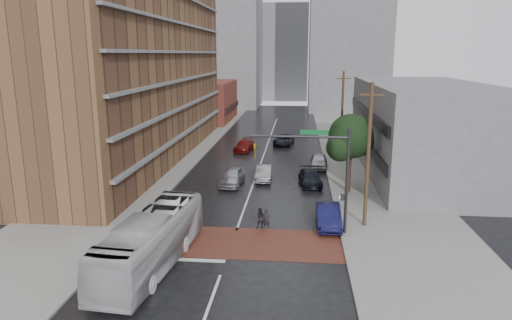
% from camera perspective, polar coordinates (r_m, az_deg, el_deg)
% --- Properties ---
extents(ground, '(160.00, 160.00, 0.00)m').
position_cam_1_polar(ground, '(29.32, -3.13, -10.62)').
color(ground, black).
rests_on(ground, ground).
extents(crosswalk, '(14.00, 5.00, 0.02)m').
position_cam_1_polar(crosswalk, '(29.77, -2.99, -10.22)').
color(crosswalk, brown).
rests_on(crosswalk, ground).
extents(sidewalk_west, '(9.00, 90.00, 0.15)m').
position_cam_1_polar(sidewalk_west, '(55.10, -11.16, 0.60)').
color(sidewalk_west, gray).
rests_on(sidewalk_west, ground).
extents(sidewalk_east, '(9.00, 90.00, 0.15)m').
position_cam_1_polar(sidewalk_east, '(53.36, 13.25, 0.09)').
color(sidewalk_east, gray).
rests_on(sidewalk_east, ground).
extents(apartment_block, '(10.00, 44.00, 28.00)m').
position_cam_1_polar(apartment_block, '(53.71, -14.80, 15.07)').
color(apartment_block, brown).
rests_on(apartment_block, ground).
extents(storefront_west, '(8.00, 16.00, 7.00)m').
position_cam_1_polar(storefront_west, '(82.54, -5.91, 7.30)').
color(storefront_west, brown).
rests_on(storefront_west, ground).
extents(building_east, '(11.00, 26.00, 9.00)m').
position_cam_1_polar(building_east, '(48.70, 20.14, 3.71)').
color(building_east, gray).
rests_on(building_east, ground).
extents(distant_tower_west, '(18.00, 16.00, 32.00)m').
position_cam_1_polar(distant_tower_west, '(106.16, -4.57, 15.37)').
color(distant_tower_west, gray).
rests_on(distant_tower_west, ground).
extents(distant_tower_east, '(16.00, 14.00, 36.00)m').
position_cam_1_polar(distant_tower_east, '(99.22, 11.61, 16.47)').
color(distant_tower_east, gray).
rests_on(distant_tower_east, ground).
extents(distant_tower_center, '(12.00, 10.00, 24.00)m').
position_cam_1_polar(distant_tower_center, '(121.60, 3.57, 13.22)').
color(distant_tower_center, gray).
rests_on(distant_tower_center, ground).
extents(street_tree, '(4.20, 4.10, 6.90)m').
position_cam_1_polar(street_tree, '(39.45, 11.77, 2.54)').
color(street_tree, '#332319').
rests_on(street_tree, ground).
extents(signal_mast, '(6.50, 0.30, 7.20)m').
position_cam_1_polar(signal_mast, '(29.93, 8.61, -0.68)').
color(signal_mast, '#2D2D33').
rests_on(signal_mast, ground).
extents(utility_pole_near, '(1.60, 0.26, 10.00)m').
position_cam_1_polar(utility_pole_near, '(31.60, 13.85, 0.58)').
color(utility_pole_near, '#473321').
rests_on(utility_pole_near, ground).
extents(utility_pole_far, '(1.60, 0.26, 10.00)m').
position_cam_1_polar(utility_pole_far, '(51.18, 10.69, 5.43)').
color(utility_pole_far, '#473321').
rests_on(utility_pole_far, ground).
extents(transit_bus, '(3.57, 11.23, 3.08)m').
position_cam_1_polar(transit_bus, '(26.75, -12.88, -9.78)').
color(transit_bus, '#B8B8BA').
rests_on(transit_bus, ground).
extents(pedestrian_a, '(0.57, 0.41, 1.45)m').
position_cam_1_polar(pedestrian_a, '(31.61, 1.32, -7.38)').
color(pedestrian_a, black).
rests_on(pedestrian_a, ground).
extents(pedestrian_b, '(0.82, 0.69, 1.49)m').
position_cam_1_polar(pedestrian_b, '(31.63, 0.58, -7.33)').
color(pedestrian_b, black).
rests_on(pedestrian_b, ground).
extents(car_travel_a, '(2.14, 4.75, 1.58)m').
position_cam_1_polar(car_travel_a, '(41.98, -3.01, -2.08)').
color(car_travel_a, '#B2B5BB').
rests_on(car_travel_a, ground).
extents(car_travel_b, '(1.58, 4.24, 1.38)m').
position_cam_1_polar(car_travel_b, '(43.54, 0.97, -1.65)').
color(car_travel_b, '#9FA3A7').
rests_on(car_travel_b, ground).
extents(car_travel_c, '(2.50, 4.81, 1.33)m').
position_cam_1_polar(car_travel_c, '(56.69, -1.49, 1.81)').
color(car_travel_c, '#670C0B').
rests_on(car_travel_c, ground).
extents(suv_travel, '(2.93, 5.17, 1.36)m').
position_cam_1_polar(suv_travel, '(60.50, 3.48, 2.53)').
color(suv_travel, black).
rests_on(suv_travel, ground).
extents(car_parked_near, '(1.66, 4.63, 1.52)m').
position_cam_1_polar(car_parked_near, '(32.54, 9.02, -6.87)').
color(car_parked_near, '#12123F').
rests_on(car_parked_near, ground).
extents(car_parked_mid, '(2.39, 4.72, 1.31)m').
position_cam_1_polar(car_parked_mid, '(42.35, 6.79, -2.21)').
color(car_parked_mid, black).
rests_on(car_parked_mid, ground).
extents(car_parked_far, '(1.99, 4.47, 1.49)m').
position_cam_1_polar(car_parked_far, '(48.76, 7.86, -0.09)').
color(car_parked_far, '#ACAEB4').
rests_on(car_parked_far, ground).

